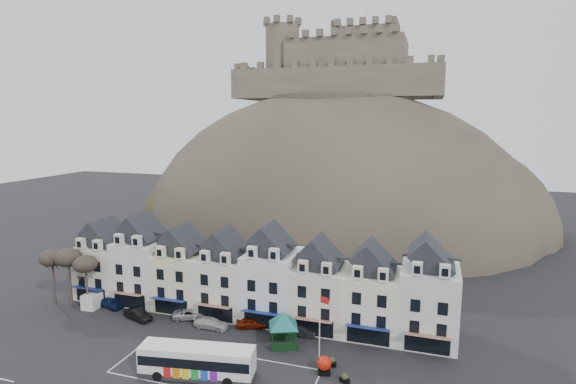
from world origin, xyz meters
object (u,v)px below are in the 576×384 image
object	(u,v)px
bus	(197,360)
car_silver	(191,314)
car_navy	(111,303)
red_buoy	(324,365)
car_white	(211,323)
bus_shelter	(283,319)
car_maroon	(252,323)
flagpole	(320,325)
white_van	(97,298)
car_black	(138,314)
car_charcoal	(299,330)

from	to	relation	value
bus	car_silver	bearing A→B (deg)	113.32
car_navy	car_silver	distance (m)	12.86
car_navy	car_silver	bearing A→B (deg)	-72.72
red_buoy	car_silver	bearing A→B (deg)	159.99
car_white	car_navy	bearing A→B (deg)	87.03
car_white	bus_shelter	bearing A→B (deg)	-96.34
bus	car_maroon	bearing A→B (deg)	75.26
flagpole	car_silver	size ratio (longest dim) A/B	1.77
bus	white_van	world-z (taller)	bus
white_van	car_black	distance (m)	9.02
car_maroon	bus	bearing A→B (deg)	156.34
car_black	car_silver	distance (m)	7.11
car_charcoal	bus	bearing A→B (deg)	148.75
bus_shelter	car_maroon	xyz separation A→B (m)	(-5.44, 3.16, -2.65)
flagpole	car_maroon	size ratio (longest dim) A/B	2.06
flagpole	car_black	world-z (taller)	flagpole
red_buoy	car_silver	distance (m)	21.82
flagpole	car_charcoal	size ratio (longest dim) A/B	1.89
bus	car_black	distance (m)	17.54
flagpole	car_navy	world-z (taller)	flagpole
red_buoy	car_black	xyz separation A→B (m)	(-27.16, 4.97, -0.25)
red_buoy	car_silver	xyz separation A→B (m)	(-20.51, 7.47, -0.32)
car_black	car_navy	bearing A→B (deg)	88.60
car_maroon	car_charcoal	distance (m)	6.49
white_van	car_maroon	world-z (taller)	white_van
white_van	car_white	xyz separation A→B (m)	(19.37, -1.49, -0.40)
bus	car_white	size ratio (longest dim) A/B	2.70
car_black	car_silver	bearing A→B (deg)	-51.79
bus	car_maroon	xyz separation A→B (m)	(1.13, 12.24, -1.21)
bus	car_silver	distance (m)	14.61
flagpole	bus_shelter	bearing A→B (deg)	151.22
white_van	car_charcoal	bearing A→B (deg)	-3.42
bus	car_charcoal	distance (m)	14.46
bus_shelter	car_black	bearing A→B (deg)	156.20
bus_shelter	car_black	distance (m)	21.28
bus	car_charcoal	xyz separation A→B (m)	(7.62, 12.24, -1.18)
flagpole	car_white	size ratio (longest dim) A/B	1.81
bus_shelter	car_white	xyz separation A→B (m)	(-10.46, 1.45, -2.67)
car_black	car_maroon	size ratio (longest dim) A/B	1.11
red_buoy	car_charcoal	xyz separation A→B (m)	(-5.00, 7.47, -0.26)
car_maroon	car_silver	bearing A→B (deg)	71.62
bus_shelter	car_navy	size ratio (longest dim) A/B	1.48
car_black	car_charcoal	distance (m)	22.30
bus	bus_shelter	distance (m)	11.30
flagpole	car_charcoal	distance (m)	8.39
bus	red_buoy	bearing A→B (deg)	11.24
car_silver	red_buoy	bearing A→B (deg)	-134.48
car_silver	car_charcoal	xyz separation A→B (m)	(15.50, 0.00, 0.06)
bus	red_buoy	size ratio (longest dim) A/B	6.47
car_white	bus	bearing A→B (deg)	-158.15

